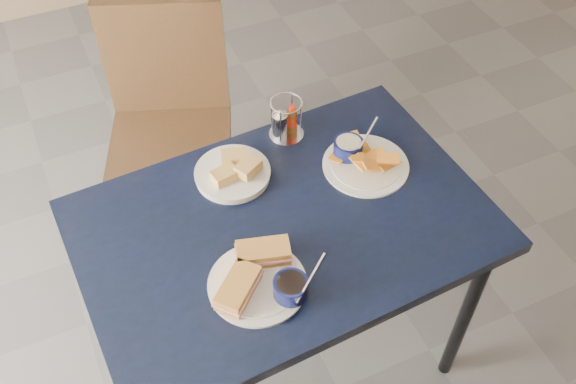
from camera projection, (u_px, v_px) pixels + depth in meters
name	position (u px, v px, depth m)	size (l,w,h in m)	color
ground	(301.00, 318.00, 2.44)	(6.00, 6.00, 0.00)	#4C4D51
dining_table	(284.00, 237.00, 1.85)	(1.18, 0.82, 0.75)	black
chair_far	(161.00, 113.00, 2.40)	(0.57, 0.57, 0.95)	#301D10
sandwich_plate	(261.00, 278.00, 1.64)	(0.30, 0.26, 0.12)	white
plantain_plate	(360.00, 158.00, 1.93)	(0.26, 0.26, 0.12)	white
bread_basket	(234.00, 172.00, 1.89)	(0.22, 0.22, 0.07)	white
condiment_caddy	(285.00, 122.00, 1.98)	(0.11, 0.11, 0.14)	silver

